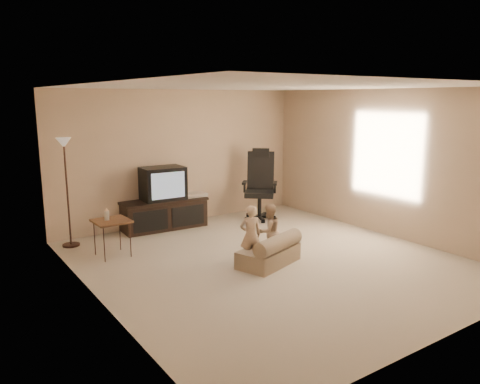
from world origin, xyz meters
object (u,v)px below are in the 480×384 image
at_px(office_chair, 260,194).
at_px(toddler_left, 250,235).
at_px(side_table, 111,221).
at_px(floor_lamp, 65,168).
at_px(tv_stand, 164,203).
at_px(toddler_right, 269,231).
at_px(child_sofa, 271,252).

xyz_separation_m(office_chair, toddler_left, (-1.67, -2.00, -0.06)).
xyz_separation_m(side_table, floor_lamp, (-0.39, 0.86, 0.73)).
relative_size(tv_stand, side_table, 2.13).
bearing_deg(side_table, toddler_left, -44.35).
xyz_separation_m(tv_stand, toddler_left, (0.19, -2.44, -0.04)).
bearing_deg(office_chair, side_table, -129.57).
bearing_deg(toddler_right, floor_lamp, -45.47).
distance_m(side_table, toddler_right, 2.36).
relative_size(tv_stand, office_chair, 1.16).
bearing_deg(tv_stand, floor_lamp, -173.15).
bearing_deg(toddler_left, floor_lamp, -31.59).
height_order(office_chair, toddler_left, office_chair).
distance_m(tv_stand, floor_lamp, 1.89).
distance_m(tv_stand, side_table, 1.63).
relative_size(tv_stand, child_sofa, 1.52).
bearing_deg(child_sofa, toddler_left, 122.36).
bearing_deg(toddler_left, toddler_right, -149.00).
relative_size(tv_stand, floor_lamp, 0.92).
height_order(tv_stand, floor_lamp, floor_lamp).
bearing_deg(toddler_right, tv_stand, -77.07).
distance_m(office_chair, side_table, 3.22).
relative_size(side_table, toddler_right, 0.93).
relative_size(child_sofa, toddler_left, 1.22).
bearing_deg(office_chair, toddler_left, -88.85).
xyz_separation_m(child_sofa, toddler_right, (0.17, 0.27, 0.22)).
bearing_deg(tv_stand, office_chair, -9.98).
distance_m(child_sofa, toddler_left, 0.39).
relative_size(office_chair, floor_lamp, 0.79).
bearing_deg(toddler_right, child_sofa, 57.15).
height_order(tv_stand, toddler_left, tv_stand).
bearing_deg(floor_lamp, tv_stand, 3.69).
xyz_separation_m(floor_lamp, toddler_right, (2.29, -2.25, -0.87)).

